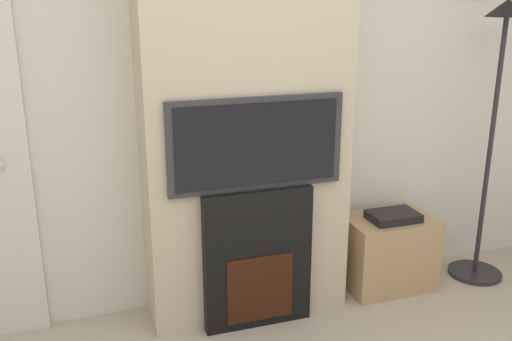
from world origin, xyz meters
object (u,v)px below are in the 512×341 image
(television, at_px, (256,144))
(floor_lamp, at_px, (495,107))
(fireplace, at_px, (256,257))
(media_stand, at_px, (387,251))

(television, relative_size, floor_lamp, 0.54)
(television, bearing_deg, fireplace, 90.00)
(fireplace, relative_size, media_stand, 1.48)
(fireplace, distance_m, floor_lamp, 1.71)
(fireplace, distance_m, television, 0.64)
(media_stand, bearing_deg, floor_lamp, -5.27)
(floor_lamp, height_order, media_stand, floor_lamp)
(fireplace, xyz_separation_m, television, (0.00, -0.00, 0.64))
(fireplace, bearing_deg, floor_lamp, 2.60)
(floor_lamp, xyz_separation_m, media_stand, (-0.64, 0.06, -0.88))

